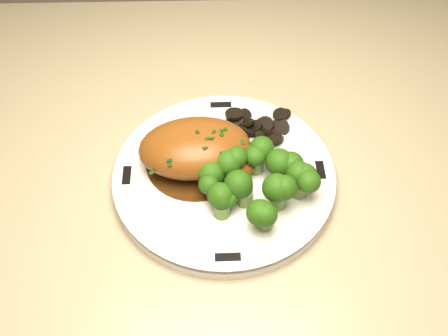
{
  "coord_description": "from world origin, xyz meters",
  "views": [
    {
      "loc": [
        0.32,
        1.15,
        1.46
      ],
      "look_at": [
        0.34,
        1.58,
        0.94
      ],
      "focal_mm": 45.0,
      "sensor_mm": 36.0,
      "label": 1
    }
  ],
  "objects_px": {
    "plate": "(224,178)",
    "broccoli_florets": "(255,183)",
    "chicken_breast": "(199,150)",
    "counter": "(34,292)"
  },
  "relations": [
    {
      "from": "plate",
      "to": "broccoli_florets",
      "type": "xyz_separation_m",
      "value": [
        0.04,
        -0.04,
        0.03
      ]
    },
    {
      "from": "plate",
      "to": "chicken_breast",
      "type": "height_order",
      "value": "chicken_breast"
    },
    {
      "from": "plate",
      "to": "broccoli_florets",
      "type": "relative_size",
      "value": 2.08
    },
    {
      "from": "plate",
      "to": "chicken_breast",
      "type": "bearing_deg",
      "value": 151.77
    },
    {
      "from": "chicken_breast",
      "to": "broccoli_florets",
      "type": "relative_size",
      "value": 1.11
    },
    {
      "from": "chicken_breast",
      "to": "broccoli_florets",
      "type": "height_order",
      "value": "chicken_breast"
    },
    {
      "from": "chicken_breast",
      "to": "broccoli_florets",
      "type": "bearing_deg",
      "value": -42.57
    },
    {
      "from": "counter",
      "to": "chicken_breast",
      "type": "xyz_separation_m",
      "value": [
        0.34,
        -0.07,
        0.5
      ]
    },
    {
      "from": "plate",
      "to": "chicken_breast",
      "type": "xyz_separation_m",
      "value": [
        -0.03,
        0.02,
        0.04
      ]
    },
    {
      "from": "counter",
      "to": "plate",
      "type": "xyz_separation_m",
      "value": [
        0.37,
        -0.09,
        0.46
      ]
    }
  ]
}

